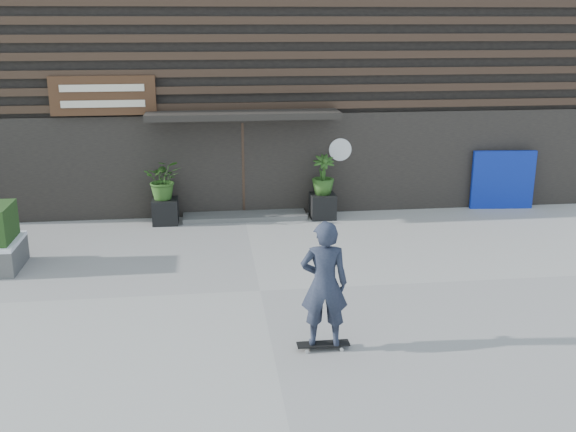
{
  "coord_description": "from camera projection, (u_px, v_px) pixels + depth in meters",
  "views": [
    {
      "loc": [
        -0.85,
        -11.08,
        4.68
      ],
      "look_at": [
        0.62,
        0.95,
        1.1
      ],
      "focal_mm": 41.58,
      "sensor_mm": 36.0,
      "label": 1
    }
  ],
  "objects": [
    {
      "name": "ground",
      "position": [
        260.0,
        291.0,
        11.97
      ],
      "size": [
        80.0,
        80.0,
        0.0
      ],
      "primitive_type": "plane",
      "color": "#A19F99",
      "rests_on": "ground"
    },
    {
      "name": "entrance_step",
      "position": [
        245.0,
        216.0,
        16.34
      ],
      "size": [
        3.0,
        0.8,
        0.12
      ],
      "primitive_type": "cube",
      "color": "#50504D",
      "rests_on": "ground"
    },
    {
      "name": "planter_pot_left",
      "position": [
        165.0,
        211.0,
        15.86
      ],
      "size": [
        0.6,
        0.6,
        0.6
      ],
      "primitive_type": "cube",
      "color": "black",
      "rests_on": "ground"
    },
    {
      "name": "bamboo_left",
      "position": [
        164.0,
        179.0,
        15.64
      ],
      "size": [
        0.86,
        0.75,
        0.96
      ],
      "primitive_type": "imported",
      "color": "#2D591E",
      "rests_on": "planter_pot_left"
    },
    {
      "name": "planter_pot_right",
      "position": [
        323.0,
        206.0,
        16.3
      ],
      "size": [
        0.6,
        0.6,
        0.6
      ],
      "primitive_type": "cube",
      "color": "black",
      "rests_on": "ground"
    },
    {
      "name": "bamboo_right",
      "position": [
        323.0,
        175.0,
        16.08
      ],
      "size": [
        0.54,
        0.54,
        0.96
      ],
      "primitive_type": "imported",
      "color": "#2D591E",
      "rests_on": "planter_pot_right"
    },
    {
      "name": "blue_tarp",
      "position": [
        503.0,
        180.0,
        17.01
      ],
      "size": [
        1.61,
        0.25,
        1.5
      ],
      "primitive_type": "cube",
      "rotation": [
        0.0,
        0.0,
        -0.08
      ],
      "color": "#0B1F96",
      "rests_on": "ground"
    },
    {
      "name": "building",
      "position": [
        232.0,
        43.0,
        20.33
      ],
      "size": [
        18.0,
        11.0,
        8.0
      ],
      "color": "black",
      "rests_on": "ground"
    },
    {
      "name": "skateboarder",
      "position": [
        324.0,
        284.0,
        9.56
      ],
      "size": [
        0.78,
        0.53,
        1.98
      ],
      "color": "black",
      "rests_on": "ground"
    }
  ]
}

